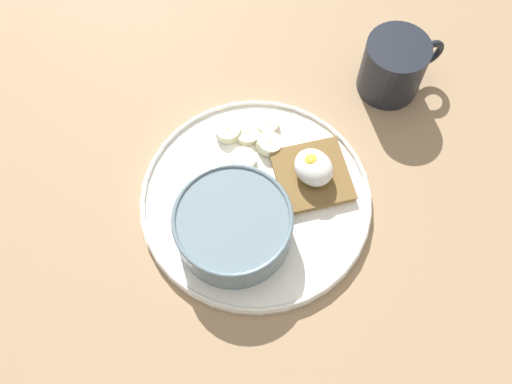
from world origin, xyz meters
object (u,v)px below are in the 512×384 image
coffee_mug (394,66)px  oatmeal_bowl (233,226)px  banana_slice_back (248,133)px  banana_slice_right (266,124)px  toast_slice (312,175)px  poached_egg (313,167)px  banana_slice_front (243,159)px  banana_slice_left (269,144)px  banana_slice_inner (228,131)px

coffee_mug → oatmeal_bowl: bearing=101.6°
banana_slice_back → banana_slice_right: 2.99cm
coffee_mug → toast_slice: bearing=107.4°
toast_slice → banana_slice_back: bearing=17.2°
banana_slice_right → coffee_mug: 19.40cm
banana_slice_right → coffee_mug: coffee_mug is taller
poached_egg → oatmeal_bowl: bearing=93.1°
coffee_mug → banana_slice_back: bearing=78.6°
banana_slice_front → banana_slice_right: 6.37cm
banana_slice_left → banana_slice_back: 3.44cm
banana_slice_inner → coffee_mug: bearing=-104.6°
banana_slice_right → banana_slice_front: bearing=115.3°
oatmeal_bowl → banana_slice_inner: (12.64, -7.74, -2.01)cm
toast_slice → banana_slice_right: (9.93, 0.18, -0.06)cm
banana_slice_front → banana_slice_back: size_ratio=0.97×
banana_slice_inner → coffee_mug: (-6.18, -23.71, 2.75)cm
poached_egg → banana_slice_inner: poached_egg is taller
poached_egg → coffee_mug: size_ratio=0.45×
poached_egg → banana_slice_back: poached_egg is taller
toast_slice → oatmeal_bowl: bearing=92.8°
oatmeal_bowl → poached_egg: (0.69, -12.86, 0.26)cm
banana_slice_front → banana_slice_left: size_ratio=1.09×
banana_slice_inner → banana_slice_front: bearing=170.6°
oatmeal_bowl → banana_slice_right: (10.56, -12.70, -2.12)cm
poached_egg → banana_slice_right: size_ratio=1.19×
poached_egg → banana_slice_right: poached_egg is taller
poached_egg → coffee_mug: 19.46cm
banana_slice_front → banana_slice_back: banana_slice_front is taller
banana_slice_front → banana_slice_back: 4.09cm
banana_slice_front → coffee_mug: (-1.39, -24.50, 2.80)cm
oatmeal_bowl → toast_slice: bearing=-87.2°
banana_slice_back → coffee_mug: (-4.39, -21.73, 2.92)cm
poached_egg → banana_slice_left: size_ratio=1.35×
oatmeal_bowl → banana_slice_back: size_ratio=3.24×
banana_slice_inner → oatmeal_bowl: bearing=148.5°
toast_slice → poached_egg: 2.33cm
coffee_mug → banana_slice_left: bearing=86.6°
banana_slice_back → banana_slice_inner: (1.80, 1.98, 0.17)cm
coffee_mug → poached_egg: bearing=107.3°
toast_slice → banana_slice_back: same height
banana_slice_back → banana_slice_right: bearing=-95.5°
banana_slice_back → banana_slice_inner: banana_slice_inner is taller
toast_slice → coffee_mug: (5.82, -18.56, 2.80)cm
toast_slice → banana_slice_right: size_ratio=2.67×
banana_slice_back → banana_slice_right: (-0.28, -2.98, 0.05)cm
poached_egg → banana_slice_inner: (11.95, 5.13, -2.27)cm
poached_egg → banana_slice_right: 10.16cm
oatmeal_bowl → banana_slice_inner: 14.96cm
coffee_mug → banana_slice_inner: bearing=75.4°
oatmeal_bowl → poached_egg: oatmeal_bowl is taller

